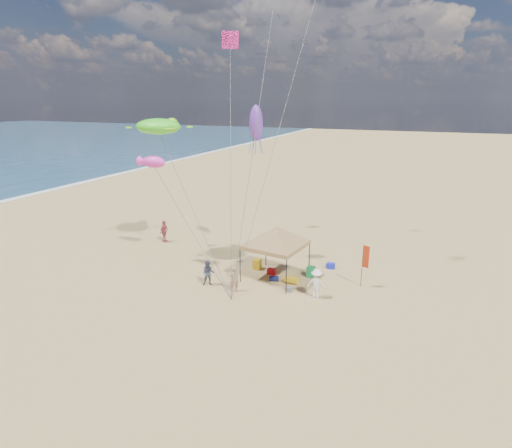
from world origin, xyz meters
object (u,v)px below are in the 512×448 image
Objects in this scene: canopy_tent at (276,229)px; person_near_c at (316,284)px; chair_green at (311,272)px; beach_cart at (291,280)px; cooler_red at (272,271)px; person_far_a at (164,231)px; person_near_b at (208,273)px; person_near_a at (234,279)px; chair_yellow at (257,264)px; feather_flag at (365,259)px; cooler_blue at (331,266)px.

canopy_tent is 4.39m from person_near_c.
beach_cart is at bearing -122.69° from chair_green.
person_far_a is at bearing 164.96° from cooler_red.
person_near_b is 9.47m from person_far_a.
person_far_a reaches higher than person_near_a.
person_far_a is at bearing -16.82° from person_near_c.
chair_yellow is at bearing -177.96° from chair_green.
canopy_tent is 3.42m from beach_cart.
person_near_c is at bearing -36.08° from beach_cart.
feather_flag is at bearing 14.39° from beach_cart.
chair_yellow is (-7.18, 0.14, -1.51)m from feather_flag.
cooler_red is 3.57m from person_near_a.
beach_cart is (-1.76, -3.27, 0.01)m from cooler_blue.
person_near_c is at bearing -15.25° from person_near_b.
person_far_a reaches higher than beach_cart.
chair_green is (2.07, 1.13, -3.05)m from canopy_tent.
beach_cart is at bearing -165.61° from feather_flag.
person_near_c is at bearing -110.88° from person_far_a.
chair_green is 13.11m from person_far_a.
chair_green is 1.64m from beach_cart.
canopy_tent is at bearing -108.25° from person_far_a.
person_near_c reaches higher than person_near_b.
cooler_red is 1.81m from beach_cart.
person_near_c reaches higher than chair_yellow.
person_near_c is at bearing -28.94° from chair_yellow.
chair_green is 1.00× the size of chair_yellow.
canopy_tent is at bearing -151.26° from chair_green.
canopy_tent reaches higher than person_far_a.
canopy_tent reaches higher than cooler_blue.
feather_flag reaches higher than person_near_b.
cooler_red is at bearing -146.13° from person_near_a.
canopy_tent is 3.63m from chair_yellow.
person_far_a reaches higher than chair_green.
chair_yellow is at bearing 156.67° from beach_cart.
beach_cart is 3.85m from person_near_a.
chair_green is at bearing -169.87° from person_near_a.
feather_flag reaches higher than chair_yellow.
cooler_blue is at bearing -164.69° from person_near_a.
person_far_a is (-7.37, 5.95, 0.08)m from person_near_b.
canopy_tent is at bearing 168.55° from beach_cart.
person_near_b is (-8.96, -3.48, -1.06)m from feather_flag.
chair_green is 0.43× the size of person_near_a.
beach_cart is at bearing -25.42° from cooler_red.
chair_green is 3.08m from person_near_c.
person_far_a reaches higher than chair_yellow.
canopy_tent is 12.14× the size of cooler_red.
canopy_tent is 5.31m from cooler_blue.
cooler_red is 0.77× the size of chair_green.
cooler_blue is 0.33× the size of person_near_a.
person_near_c is (1.11, -2.82, 0.55)m from chair_green.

